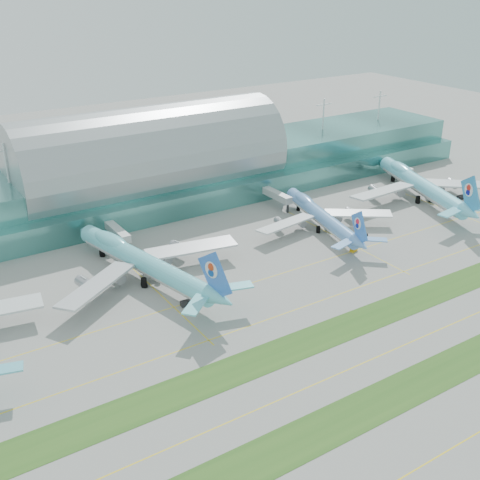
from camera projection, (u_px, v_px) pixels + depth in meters
ground at (342, 333)px, 175.07m from camera, size 700.00×700.00×0.00m
terminal at (151, 172)px, 267.86m from camera, size 340.00×69.10×36.00m
grass_strip_near at (416, 384)px, 153.61m from camera, size 420.00×12.00×0.08m
grass_strip_far at (338, 330)px, 176.59m from camera, size 420.00×12.00×0.08m
taxiline_b at (376, 357)px, 164.35m from camera, size 420.00×0.35×0.01m
taxiline_c at (304, 307)px, 188.86m from camera, size 420.00×0.35×0.01m
taxiline_d at (264, 279)px, 205.71m from camera, size 420.00×0.35×0.01m
airliner_b at (142, 261)px, 202.91m from camera, size 71.03×81.75×22.68m
airliner_c at (320, 215)px, 243.76m from camera, size 58.59×67.52×18.78m
airliner_d at (421, 184)px, 274.42m from camera, size 70.35×81.79×23.22m
gse_c at (186, 303)px, 189.21m from camera, size 3.72×2.31×1.73m
gse_d at (195, 289)px, 197.52m from camera, size 3.50×2.09×1.72m
gse_e at (354, 250)px, 225.62m from camera, size 3.37×2.32×1.44m
gse_f at (363, 235)px, 238.09m from camera, size 3.77×2.13×1.33m
gse_g at (480, 206)px, 267.34m from camera, size 4.22×2.72×1.47m
gse_h at (461, 197)px, 276.95m from camera, size 4.25×2.17×1.71m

